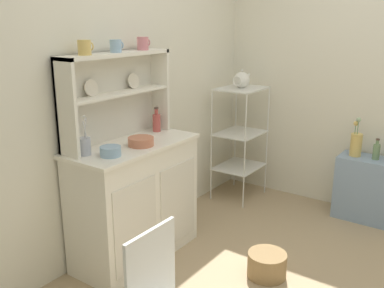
# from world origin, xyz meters

# --- Properties ---
(wall_back) EXTENTS (3.84, 0.05, 2.50)m
(wall_back) POSITION_xyz_m (0.00, 1.62, 1.25)
(wall_back) COLOR silver
(wall_back) RESTS_ON ground
(hutch_cabinet) EXTENTS (0.97, 0.45, 0.85)m
(hutch_cabinet) POSITION_xyz_m (-0.15, 1.37, 0.44)
(hutch_cabinet) COLOR white
(hutch_cabinet) RESTS_ON ground
(hutch_shelf_unit) EXTENTS (0.90, 0.18, 0.61)m
(hutch_shelf_unit) POSITION_xyz_m (-0.15, 1.53, 1.21)
(hutch_shelf_unit) COLOR silver
(hutch_shelf_unit) RESTS_ON hutch_cabinet
(bakers_rack) EXTENTS (0.47, 0.37, 1.06)m
(bakers_rack) POSITION_xyz_m (1.25, 1.31, 0.67)
(bakers_rack) COLOR silver
(bakers_rack) RESTS_ON ground
(side_shelf_blue) EXTENTS (0.28, 0.48, 0.55)m
(side_shelf_blue) POSITION_xyz_m (1.44, 0.17, 0.27)
(side_shelf_blue) COLOR #849EBC
(side_shelf_blue) RESTS_ON ground
(floor_basket) EXTENTS (0.26, 0.26, 0.17)m
(floor_basket) POSITION_xyz_m (0.15, 0.47, 0.08)
(floor_basket) COLOR #93754C
(floor_basket) RESTS_ON ground
(cup_gold_0) EXTENTS (0.10, 0.08, 0.09)m
(cup_gold_0) POSITION_xyz_m (-0.42, 1.49, 1.51)
(cup_gold_0) COLOR #DBB760
(cup_gold_0) RESTS_ON hutch_shelf_unit
(cup_sky_1) EXTENTS (0.09, 0.08, 0.08)m
(cup_sky_1) POSITION_xyz_m (-0.15, 1.49, 1.50)
(cup_sky_1) COLOR #8EB2D1
(cup_sky_1) RESTS_ON hutch_shelf_unit
(cup_rose_2) EXTENTS (0.10, 0.08, 0.09)m
(cup_rose_2) POSITION_xyz_m (0.12, 1.49, 1.51)
(cup_rose_2) COLOR #D17A84
(cup_rose_2) RESTS_ON hutch_shelf_unit
(bowl_mixing_large) EXTENTS (0.13, 0.13, 0.06)m
(bowl_mixing_large) POSITION_xyz_m (-0.44, 1.29, 0.88)
(bowl_mixing_large) COLOR #8EB2D1
(bowl_mixing_large) RESTS_ON hutch_cabinet
(bowl_floral_medium) EXTENTS (0.17, 0.17, 0.06)m
(bowl_floral_medium) POSITION_xyz_m (-0.15, 1.29, 0.88)
(bowl_floral_medium) COLOR #C67556
(bowl_floral_medium) RESTS_ON hutch_cabinet
(jam_bottle) EXTENTS (0.06, 0.06, 0.19)m
(jam_bottle) POSITION_xyz_m (0.20, 1.45, 0.92)
(jam_bottle) COLOR #B74C47
(jam_bottle) RESTS_ON hutch_cabinet
(utensil_jar) EXTENTS (0.08, 0.08, 0.25)m
(utensil_jar) POSITION_xyz_m (-0.51, 1.45, 0.91)
(utensil_jar) COLOR #B2B7C6
(utensil_jar) RESTS_ON hutch_cabinet
(porcelain_teapot) EXTENTS (0.24, 0.15, 0.17)m
(porcelain_teapot) POSITION_xyz_m (1.24, 1.31, 1.14)
(porcelain_teapot) COLOR white
(porcelain_teapot) RESTS_ON bakers_rack
(flower_vase) EXTENTS (0.10, 0.10, 0.34)m
(flower_vase) POSITION_xyz_m (1.44, 0.30, 0.66)
(flower_vase) COLOR #DBB760
(flower_vase) RESTS_ON side_shelf_blue
(oil_bottle) EXTENTS (0.06, 0.06, 0.18)m
(oil_bottle) POSITION_xyz_m (1.44, 0.13, 0.62)
(oil_bottle) COLOR #6B8C60
(oil_bottle) RESTS_ON side_shelf_blue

